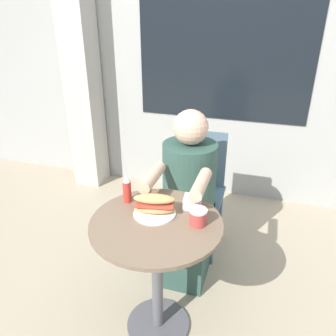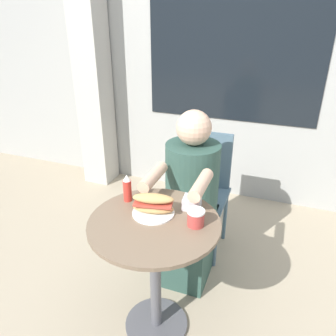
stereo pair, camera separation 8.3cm
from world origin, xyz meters
The scene contains 10 objects.
ground_plane centered at (0.00, 0.00, 0.00)m, with size 8.00×8.00×0.00m, color tan.
storefront_wall centered at (0.00, 1.70, 1.40)m, with size 8.00×0.09×2.80m.
lattice_pillar centered at (-1.26, 1.50, 1.20)m, with size 0.27×0.27×2.40m.
cafe_table centered at (0.00, 0.00, 0.52)m, with size 0.65×0.65×0.72m.
diner_chair centered at (0.03, 0.85, 0.52)m, with size 0.38×0.38×0.87m.
seated_diner centered at (0.03, 0.51, 0.49)m, with size 0.34×0.60×1.13m.
sandwich_on_plate centered at (-0.03, 0.06, 0.77)m, with size 0.22×0.21×0.11m.
drink_cup centered at (0.20, 0.04, 0.76)m, with size 0.08×0.08×0.08m.
napkin_box centered at (0.14, 0.18, 0.75)m, with size 0.10×0.10×0.06m.
condiment_bottle centered at (-0.21, 0.13, 0.79)m, with size 0.04×0.04×0.15m.
Camera 2 is at (0.53, -1.21, 1.64)m, focal length 35.00 mm.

